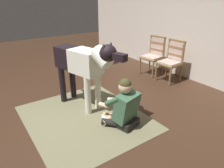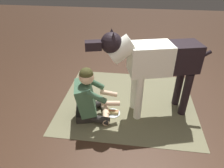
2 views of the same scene
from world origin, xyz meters
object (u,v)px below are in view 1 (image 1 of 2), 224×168
at_px(round_side_table, 105,54).
at_px(dining_chair_left_of_pair, 154,53).
at_px(hot_dog_on_plate, 108,115).
at_px(dining_chair_right_of_pair, 172,59).
at_px(person_sitting_on_floor, 124,106).
at_px(large_dog, 83,64).

bearing_deg(round_side_table, dining_chair_left_of_pair, 21.89).
bearing_deg(hot_dog_on_plate, dining_chair_left_of_pair, 116.81).
bearing_deg(dining_chair_right_of_pair, round_side_table, -164.08).
relative_size(person_sitting_on_floor, large_dog, 0.49).
distance_m(dining_chair_right_of_pair, round_side_table, 2.12).
relative_size(dining_chair_left_of_pair, large_dog, 0.59).
bearing_deg(hot_dog_on_plate, person_sitting_on_floor, 14.84).
bearing_deg(dining_chair_left_of_pair, dining_chair_right_of_pair, 0.08).
height_order(dining_chair_left_of_pair, hot_dog_on_plate, dining_chair_left_of_pair).
distance_m(dining_chair_left_of_pair, person_sitting_on_floor, 2.57).
bearing_deg(person_sitting_on_floor, dining_chair_left_of_pair, 124.36).
bearing_deg(hot_dog_on_plate, round_side_table, 147.46).
bearing_deg(dining_chair_left_of_pair, hot_dog_on_plate, -63.19).
bearing_deg(large_dog, dining_chair_right_of_pair, 89.65).
distance_m(hot_dog_on_plate, round_side_table, 3.04).
height_order(dining_chair_left_of_pair, large_dog, large_dog).
bearing_deg(person_sitting_on_floor, hot_dog_on_plate, -165.16).
bearing_deg(round_side_table, large_dog, -41.34).
distance_m(person_sitting_on_floor, large_dog, 1.04).
bearing_deg(person_sitting_on_floor, dining_chair_right_of_pair, 112.02).
xyz_separation_m(dining_chair_left_of_pair, large_dog, (0.58, -2.35, 0.31)).
xyz_separation_m(dining_chair_left_of_pair, round_side_table, (-1.44, -0.58, -0.25)).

